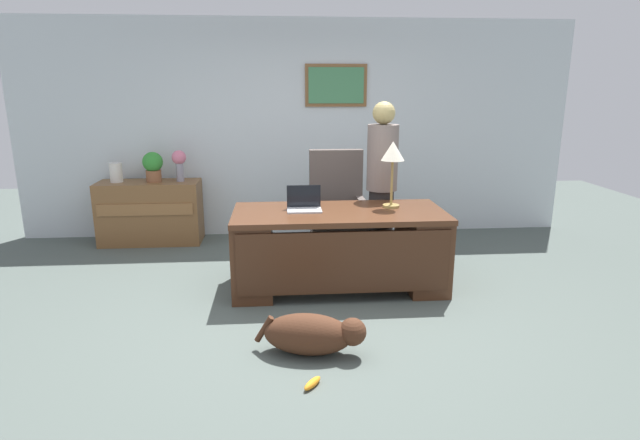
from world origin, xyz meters
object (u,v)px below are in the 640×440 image
Objects in this scene: armchair at (337,212)px; vase_with_flowers at (179,161)px; potted_plant at (153,165)px; dog_toy_bone at (312,383)px; credenza at (151,212)px; dog_lying at (313,334)px; desk_lamp at (393,155)px; laptop at (304,204)px; vase_empty at (116,173)px; desk at (339,246)px; person_standing at (382,183)px.

armchair is 2.03m from vase_with_flowers.
potted_plant is 2.06× the size of dog_toy_bone.
dog_lying is (1.81, -2.91, -0.23)m from credenza.
laptop is at bearing -176.84° from desk_lamp.
dog_toy_bone is at bearing -94.25° from dog_lying.
potted_plant is at bearing 120.77° from dog_lying.
vase_empty is at bearing 180.00° from vase_with_flowers.
desk is 6.19× the size of laptop.
laptop is 0.51× the size of desk_lamp.
laptop is at bearing 88.70° from dog_toy_bone.
desk_lamp is (0.00, -0.46, 0.35)m from person_standing.
desk_lamp is at bearing -30.58° from potted_plant.
vase_with_flowers is at bearing 132.25° from laptop.
dog_toy_bone is (-0.45, -2.63, -0.50)m from armchair.
potted_plant is at bearing 157.58° from person_standing.
vase_with_flowers is at bearing 158.89° from armchair.
person_standing is 3.20m from vase_empty.
potted_plant reaches higher than laptop.
desk_lamp is at bearing -89.62° from person_standing.
vase_with_flowers is at bearing 146.07° from desk_lamp.
person_standing is at bearing 49.79° from desk.
dog_lying is at bearing -105.01° from desk.
armchair is at bearing 80.23° from dog_toy_bone.
laptop reaches higher than credenza.
desk_lamp reaches higher than credenza.
desk is 1.00m from desk_lamp.
potted_plant is at bearing 117.01° from dog_toy_bone.
potted_plant is at bearing 1.06° from credenza.
potted_plant is (0.44, 0.00, 0.08)m from vase_empty.
desk_lamp reaches higher than armchair.
credenza is 3.37× the size of potted_plant.
vase_with_flowers is at bearing 0.20° from credenza.
vase_with_flowers is 1.61× the size of vase_empty.
credenza is 6.96× the size of dog_toy_bone.
credenza is 3.80m from dog_toy_bone.
vase_empty is at bearing 180.00° from potted_plant.
dog_lying is 1.49m from laptop.
laptop is at bearing -40.87° from credenza.
dog_lying is 3.71m from vase_empty.
desk_lamp is (0.52, 0.15, 0.84)m from desk.
vase_with_flowers reaches higher than laptop.
credenza reaches higher than dog_lying.
vase_with_flowers is (-2.27, 1.53, -0.25)m from desk_lamp.
potted_plant is at bearing 180.00° from vase_with_flowers.
armchair reaches higher than dog_toy_bone.
dog_toy_bone is at bearing -61.98° from credenza.
credenza is 3.19m from desk_lamp.
credenza is 3.79× the size of laptop.
credenza is 3.22× the size of vase_with_flowers.
vase_with_flowers is at bearing 136.35° from desk.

